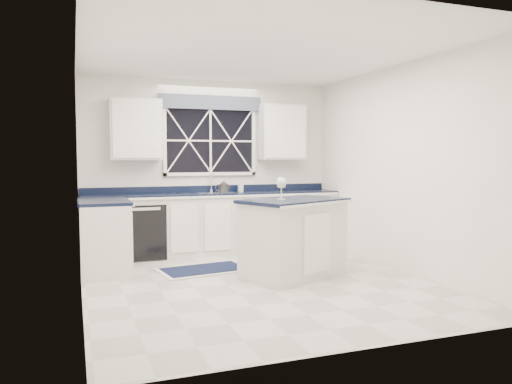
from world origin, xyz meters
name	(u,v)px	position (x,y,z in m)	size (l,w,h in m)	color
ground	(259,282)	(0.00, 0.00, 0.00)	(4.50, 4.50, 0.00)	beige
back_wall	(210,166)	(0.00, 2.25, 1.35)	(4.00, 0.10, 2.70)	white
base_cabinets	(197,227)	(-0.33, 1.78, 0.45)	(3.99, 1.60, 0.90)	silver
countertop	(215,194)	(0.00, 1.95, 0.92)	(3.98, 0.64, 0.04)	black
dishwasher	(143,230)	(-1.10, 1.95, 0.41)	(0.60, 0.58, 0.82)	black
window	(210,136)	(0.00, 2.20, 1.83)	(1.65, 0.09, 1.26)	black
upper_cabinets	(212,131)	(0.00, 2.08, 1.90)	(3.10, 0.34, 0.90)	silver
faucet	(212,182)	(0.00, 2.14, 1.10)	(0.05, 0.20, 0.30)	silver
island	(294,238)	(0.51, 0.13, 0.49)	(1.51, 1.24, 0.97)	silver
rug	(204,269)	(-0.46, 0.83, 0.01)	(1.27, 0.88, 0.02)	beige
kettle	(223,187)	(0.15, 2.00, 1.02)	(0.26, 0.19, 0.18)	#2E2E31
wine_glass	(281,183)	(0.34, 0.11, 1.17)	(0.12, 0.12, 0.29)	white
soap_bottle	(241,186)	(0.46, 2.07, 1.02)	(0.08, 0.08, 0.17)	silver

